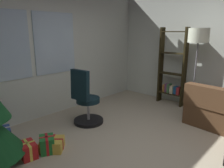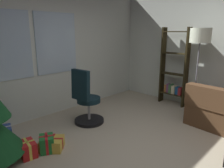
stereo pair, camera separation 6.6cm
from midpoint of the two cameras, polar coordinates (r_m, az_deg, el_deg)
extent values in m
cube|color=#B4A98E|center=(3.12, 11.28, -20.38)|extent=(4.96, 5.03, 0.10)
cube|color=silver|center=(4.47, -17.23, 8.71)|extent=(4.96, 0.10, 2.66)
cube|color=silver|center=(4.04, -27.73, 9.12)|extent=(0.90, 0.03, 1.20)
cube|color=silver|center=(4.47, -15.57, 10.54)|extent=(0.90, 0.03, 1.20)
cube|color=#523621|center=(4.45, 21.86, -2.62)|extent=(0.83, 0.21, 0.20)
cube|color=red|center=(3.27, -22.39, -16.19)|extent=(0.23, 0.30, 0.21)
cube|color=#EAD84C|center=(3.27, -22.39, -16.19)|extent=(0.08, 0.29, 0.22)
cube|color=#EAD84C|center=(3.27, -22.39, -16.19)|extent=(0.21, 0.07, 0.22)
cube|color=#1E722D|center=(3.30, -17.74, -15.29)|extent=(0.28, 0.30, 0.23)
cube|color=red|center=(3.30, -17.74, -15.29)|extent=(0.14, 0.24, 0.24)
cube|color=red|center=(3.30, -17.74, -15.29)|extent=(0.20, 0.12, 0.24)
cube|color=gold|center=(3.35, -16.44, -15.42)|extent=(0.43, 0.43, 0.17)
cube|color=#B21919|center=(3.35, -16.44, -15.42)|extent=(0.25, 0.26, 0.18)
cube|color=#B21919|center=(3.35, -16.44, -15.42)|extent=(0.24, 0.23, 0.18)
cube|color=#2D4C99|center=(3.94, -28.38, -11.82)|extent=(0.37, 0.36, 0.18)
cube|color=silver|center=(3.94, -28.38, -11.82)|extent=(0.12, 0.29, 0.19)
cube|color=silver|center=(3.94, -28.38, -11.82)|extent=(0.30, 0.12, 0.19)
cylinder|color=black|center=(4.13, -6.81, -9.84)|extent=(0.56, 0.56, 0.06)
cylinder|color=#B2B2B7|center=(4.05, -6.90, -6.92)|extent=(0.05, 0.05, 0.39)
cylinder|color=black|center=(3.98, -6.98, -4.29)|extent=(0.44, 0.44, 0.09)
cube|color=black|center=(3.77, -9.16, -0.33)|extent=(0.13, 0.40, 0.55)
cube|color=black|center=(4.98, 18.68, 4.06)|extent=(0.18, 0.04, 1.79)
cube|color=black|center=(5.25, 12.72, 4.94)|extent=(0.18, 0.04, 1.79)
cube|color=black|center=(5.25, 15.16, -2.44)|extent=(0.18, 0.56, 0.02)
cube|color=black|center=(5.14, 15.50, 2.70)|extent=(0.18, 0.56, 0.02)
cube|color=black|center=(5.07, 15.86, 8.03)|extent=(0.18, 0.56, 0.02)
cube|color=black|center=(5.05, 16.24, 13.45)|extent=(0.18, 0.56, 0.02)
cube|color=maroon|center=(5.15, 17.31, -1.78)|extent=(0.16, 0.07, 0.17)
cube|color=#19538E|center=(5.19, 16.54, -1.60)|extent=(0.14, 0.07, 0.17)
cube|color=beige|center=(5.21, 15.67, -1.38)|extent=(0.17, 0.08, 0.19)
cube|color=#3E7442|center=(5.24, 14.88, -1.09)|extent=(0.16, 0.06, 0.21)
cube|color=#733B6C|center=(5.29, 14.30, -0.97)|extent=(0.13, 0.06, 0.21)
cube|color=#B06E31|center=(5.33, 13.69, -1.01)|extent=(0.13, 0.05, 0.17)
cylinder|color=slate|center=(4.85, 20.28, -7.14)|extent=(0.28, 0.28, 0.03)
cylinder|color=slate|center=(4.65, 21.05, 1.42)|extent=(0.03, 0.03, 1.45)
cylinder|color=silver|center=(4.55, 22.03, 12.11)|extent=(0.40, 0.40, 0.28)
camera|label=1|loc=(0.03, -90.57, -0.14)|focal=33.79mm
camera|label=2|loc=(0.03, 89.43, 0.14)|focal=33.79mm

